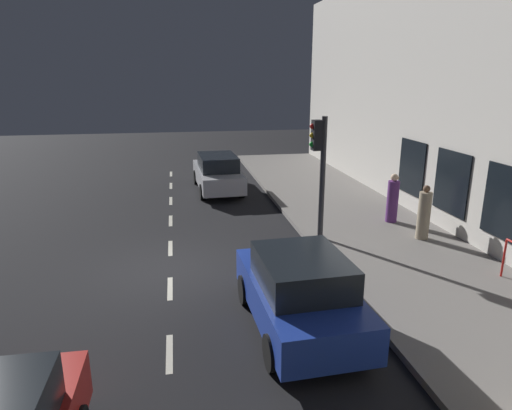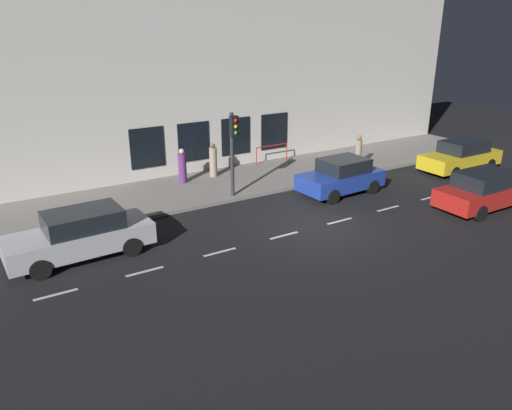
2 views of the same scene
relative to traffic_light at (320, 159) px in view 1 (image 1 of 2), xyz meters
name	(u,v)px [view 1 (image 1 of 2)]	position (x,y,z in m)	size (l,w,h in m)	color
ground_plane	(170,271)	(-4.30, -1.27, -2.54)	(60.00, 60.00, 0.00)	black
sidewalk	(397,252)	(1.95, -1.27, -2.46)	(4.50, 32.00, 0.15)	gray
building_facade	(501,93)	(4.50, -1.27, 1.83)	(0.65, 32.00, 8.74)	beige
lane_centre_line	(170,288)	(-4.30, -2.27, -2.53)	(0.12, 27.20, 0.01)	beige
traffic_light	(320,159)	(0.00, 0.00, 0.00)	(0.50, 0.32, 3.58)	#2D2D30
parked_car_0	(299,292)	(-1.79, -4.46, -1.75)	(2.00, 3.89, 1.58)	#1E389E
parked_car_2	(218,173)	(-2.27, 6.89, -1.74)	(1.95, 4.60, 1.58)	#B7B7BC
pedestrian_0	(393,200)	(2.93, 1.10, -1.64)	(0.51, 0.51, 1.62)	#5B2D70
pedestrian_2	(424,214)	(3.08, -0.57, -1.64)	(0.43, 0.43, 1.62)	gray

